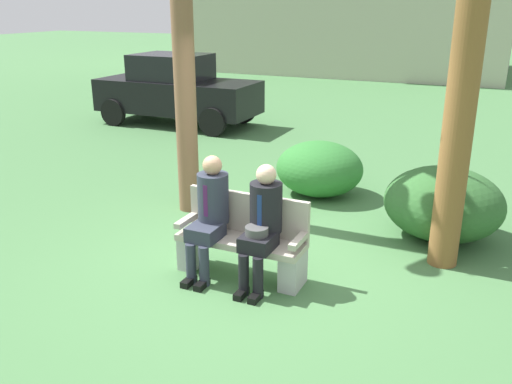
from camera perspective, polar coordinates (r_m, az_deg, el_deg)
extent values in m
plane|color=#457543|center=(6.36, -0.87, -7.68)|extent=(80.00, 80.00, 0.00)
cube|color=#B7AD9E|center=(5.99, -1.59, -5.08)|extent=(1.41, 0.44, 0.07)
cube|color=#B7AD9E|center=(6.04, -0.82, -2.16)|extent=(1.41, 0.06, 0.45)
cube|color=#B7AD9E|center=(6.23, -7.13, -2.87)|extent=(0.08, 0.44, 0.06)
cube|color=#B7AD9E|center=(5.70, 4.48, -4.97)|extent=(0.08, 0.44, 0.06)
cube|color=#B7B7B7|center=(6.35, -6.53, -5.97)|extent=(0.20, 0.37, 0.38)
cube|color=#B7B7B7|center=(5.87, 3.83, -8.08)|extent=(0.20, 0.37, 0.38)
cube|color=#2D3342|center=(5.95, -5.25, -4.11)|extent=(0.32, 0.38, 0.16)
cylinder|color=#2D3342|center=(5.97, -6.74, -7.33)|extent=(0.11, 0.11, 0.45)
cylinder|color=#2D3342|center=(5.89, -5.39, -7.63)|extent=(0.11, 0.11, 0.45)
cube|color=black|center=(6.01, -6.96, -9.18)|extent=(0.09, 0.22, 0.07)
cube|color=black|center=(5.93, -5.62, -9.50)|extent=(0.09, 0.22, 0.07)
cylinder|color=#2D3342|center=(5.98, -4.45, -0.62)|extent=(0.34, 0.34, 0.55)
cube|color=#4C1951|center=(5.84, -5.23, -0.93)|extent=(0.05, 0.01, 0.35)
sphere|color=tan|center=(5.87, -4.54, 2.77)|extent=(0.21, 0.21, 0.21)
cube|color=black|center=(5.69, 0.26, -5.16)|extent=(0.32, 0.38, 0.16)
cylinder|color=black|center=(5.70, -1.28, -8.53)|extent=(0.11, 0.11, 0.45)
cylinder|color=black|center=(5.64, 0.20, -8.85)|extent=(0.11, 0.11, 0.45)
cube|color=black|center=(5.74, -1.53, -10.46)|extent=(0.09, 0.22, 0.07)
cube|color=black|center=(5.68, -0.05, -10.80)|extent=(0.09, 0.22, 0.07)
cylinder|color=black|center=(5.73, 1.04, -1.59)|extent=(0.34, 0.34, 0.53)
cube|color=navy|center=(5.58, 0.37, -1.94)|extent=(0.05, 0.01, 0.34)
sphere|color=beige|center=(5.61, 1.06, 1.82)|extent=(0.21, 0.21, 0.21)
cylinder|color=#494949|center=(5.63, 0.07, -4.05)|extent=(0.24, 0.24, 0.09)
cylinder|color=brown|center=(6.23, 20.51, 9.29)|extent=(0.33, 0.33, 3.87)
cylinder|color=brown|center=(7.61, -7.55, 15.10)|extent=(0.30, 0.30, 4.71)
ellipsoid|color=#2F7731|center=(8.57, 6.57, 2.42)|extent=(1.35, 1.23, 0.84)
ellipsoid|color=#2F612D|center=(7.32, 18.80, -1.14)|extent=(1.48, 1.35, 0.92)
cube|color=black|center=(13.66, -8.07, 9.82)|extent=(3.90, 1.56, 0.76)
cube|color=black|center=(13.64, -8.75, 12.66)|extent=(1.70, 1.36, 0.60)
cylinder|color=black|center=(13.74, -1.36, 8.44)|extent=(0.64, 0.14, 0.64)
cylinder|color=black|center=(12.38, -4.52, 7.20)|extent=(0.64, 0.14, 0.64)
cylinder|color=black|center=(15.11, -10.86, 9.09)|extent=(0.64, 0.14, 0.64)
cylinder|color=black|center=(13.88, -14.55, 7.95)|extent=(0.64, 0.14, 0.64)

